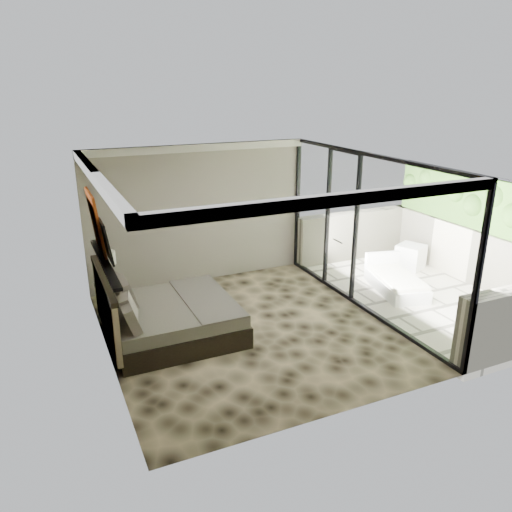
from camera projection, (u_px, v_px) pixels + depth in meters
name	position (u px, v px, depth m)	size (l,w,h in m)	color
floor	(249.00, 330.00, 8.33)	(5.00, 5.00, 0.00)	black
ceiling	(248.00, 162.00, 7.41)	(4.50, 5.00, 0.02)	silver
back_wall	(199.00, 215.00, 10.01)	(4.50, 0.02, 2.80)	gray
left_wall	(102.00, 272.00, 7.00)	(0.02, 5.00, 2.80)	gray
glass_wall	(366.00, 234.00, 8.75)	(0.08, 5.00, 2.80)	white
terrace_slab	(423.00, 296.00, 9.81)	(3.00, 5.00, 0.12)	beige
parapet_far	(478.00, 257.00, 10.14)	(0.30, 5.00, 1.10)	#B7B195
foliage_hedge	(486.00, 204.00, 9.77)	(0.36, 4.60, 1.10)	#4A7C26
picture_ledge	(105.00, 262.00, 7.08)	(0.12, 2.20, 0.05)	black
bed	(167.00, 317.00, 8.03)	(2.06, 2.00, 1.14)	black
nightstand	(111.00, 299.00, 8.94)	(0.50, 0.50, 0.50)	black
table_lamp	(106.00, 264.00, 8.74)	(0.33, 0.33, 0.61)	black
abstract_canvas	(96.00, 222.00, 7.33)	(0.04, 0.90, 0.90)	red
framed_print	(106.00, 242.00, 6.92)	(0.03, 0.50, 0.60)	black
ottoman	(410.00, 257.00, 11.04)	(0.53, 0.53, 0.53)	white
lounger	(395.00, 282.00, 9.88)	(1.07, 1.62, 0.58)	white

